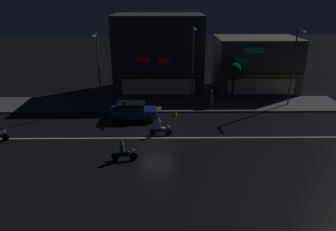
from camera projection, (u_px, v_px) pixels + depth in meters
The scene contains 14 objects.
ground_plane at pixel (156, 138), 26.62m from camera, with size 140.00×140.00×0.00m, color black.
lane_divider_stripe at pixel (156, 138), 26.62m from camera, with size 36.85×0.16×0.01m, color beige.
sidewalk_far at pixel (158, 104), 34.49m from camera, with size 38.79×4.91×0.14m, color #424447.
storefront_left_block at pixel (255, 64), 38.78m from camera, with size 9.49×6.55×6.37m.
storefront_center_block at pixel (159, 54), 38.29m from camera, with size 10.31×6.74×8.98m.
streetlamp_west at pixel (98, 65), 31.86m from camera, with size 0.44×1.64×7.48m.
streetlamp_mid at pixel (193, 60), 33.16m from camera, with size 0.44×1.64×7.98m.
streetlamp_east at pixel (294, 62), 32.48m from camera, with size 0.44×1.64×7.83m.
pedestrian_on_sidewalk at pixel (212, 99), 33.35m from camera, with size 0.34×0.34×1.78m.
street_tree at pixel (234, 71), 34.63m from camera, with size 2.03×2.03×4.24m.
parked_car_near_kerb at pixel (133, 111), 30.24m from camera, with size 4.30×1.98×1.67m.
motorcycle_following at pixel (160, 128), 26.95m from camera, with size 1.90×0.60×1.52m.
motorcycle_opposite_lane at pixel (124, 152), 22.90m from camera, with size 1.90×0.60×1.52m.
traffic_cone at pixel (175, 112), 31.51m from camera, with size 0.36×0.36×0.55m, color orange.
Camera 1 is at (0.68, -24.22, 11.22)m, focal length 34.43 mm.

